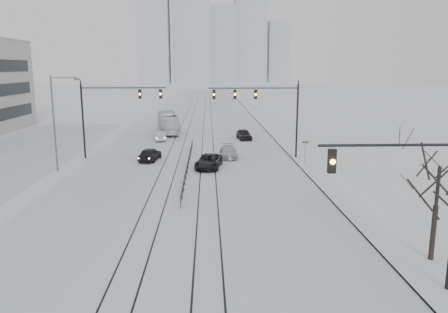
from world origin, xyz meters
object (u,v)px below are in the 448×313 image
sedan_nb_front (209,162)px  sedan_sb_outer (160,136)px  sedan_sb_inner (150,154)px  sedan_nb_right (229,152)px  traffic_mast_near (420,193)px  bare_tree (439,177)px  box_truck (168,123)px  sedan_nb_far (244,134)px

sedan_nb_front → sedan_sb_outer: bearing=120.7°
sedan_sb_inner → sedan_nb_front: bearing=159.0°
sedan_sb_inner → sedan_nb_right: bearing=-160.8°
traffic_mast_near → sedan_nb_front: bearing=109.7°
traffic_mast_near → sedan_sb_outer: (-15.36, 41.39, -3.91)m
bare_tree → sedan_sb_inner: 30.98m
bare_tree → box_truck: size_ratio=0.56×
sedan_nb_right → sedan_nb_front: bearing=-114.4°
sedan_nb_front → sedan_nb_right: (2.18, 5.11, -0.04)m
traffic_mast_near → sedan_nb_front: traffic_mast_near is taller
bare_tree → sedan_nb_front: 24.62m
bare_tree → sedan_sb_outer: bearing=114.8°
sedan_nb_front → sedan_nb_right: sedan_nb_front is taller
sedan_sb_inner → sedan_nb_far: 17.58m
sedan_nb_front → box_truck: size_ratio=0.44×
bare_tree → sedan_nb_right: (-9.02, 26.71, -3.85)m
traffic_mast_near → box_truck: bearing=107.0°
traffic_mast_near → sedan_nb_right: bearing=102.5°
sedan_sb_inner → sedan_sb_outer: sedan_sb_inner is taller
sedan_sb_inner → sedan_nb_right: sedan_sb_inner is taller
bare_tree → sedan_nb_front: bare_tree is taller
sedan_sb_outer → sedan_nb_far: bearing=173.2°
bare_tree → sedan_nb_front: bearing=117.4°
bare_tree → sedan_sb_inner: (-17.44, 25.33, -3.78)m
bare_tree → sedan_sb_outer: 42.48m
sedan_nb_front → box_truck: 24.69m
sedan_nb_far → traffic_mast_near: bearing=-91.7°
sedan_nb_right → sedan_sb_inner: bearing=-172.1°
traffic_mast_near → sedan_nb_right: (-6.61, 29.71, -3.92)m
traffic_mast_near → sedan_sb_outer: bearing=110.4°
traffic_mast_near → sedan_nb_right: 30.69m
sedan_nb_far → sedan_sb_outer: bearing=175.7°
sedan_sb_inner → sedan_sb_outer: 13.07m
traffic_mast_near → sedan_sb_inner: bearing=117.9°
sedan_nb_far → box_truck: bearing=142.0°
sedan_sb_inner → traffic_mast_near: bearing=127.8°
traffic_mast_near → sedan_nb_far: bearing=95.3°
traffic_mast_near → box_truck: size_ratio=0.64×
traffic_mast_near → sedan_nb_front: size_ratio=1.45×
traffic_mast_near → bare_tree: size_ratio=1.15×
sedan_nb_far → box_truck: 12.80m
traffic_mast_near → sedan_nb_right: traffic_mast_near is taller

